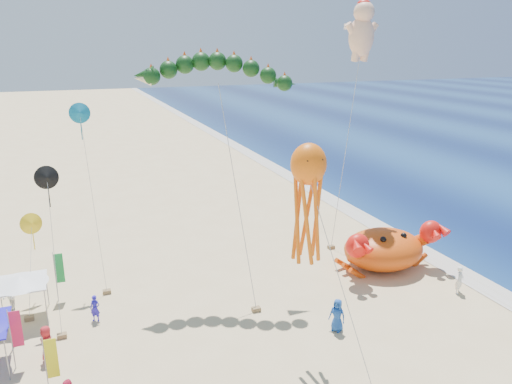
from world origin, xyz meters
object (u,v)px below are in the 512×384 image
(octopus_kite, at_px, (308,195))
(canopy_white, at_px, (20,280))
(crab_inflatable, at_px, (384,248))
(cherub_kite, at_px, (362,30))
(dragon_kite, at_px, (216,76))

(octopus_kite, height_order, canopy_white, octopus_kite)
(crab_inflatable, bearing_deg, cherub_kite, 82.12)
(crab_inflatable, xyz_separation_m, canopy_white, (-23.25, 1.65, 0.94))
(dragon_kite, height_order, octopus_kite, dragon_kite)
(octopus_kite, bearing_deg, dragon_kite, 98.85)
(octopus_kite, bearing_deg, canopy_white, 147.29)
(crab_inflatable, height_order, octopus_kite, octopus_kite)
(dragon_kite, relative_size, octopus_kite, 1.32)
(cherub_kite, relative_size, canopy_white, 5.99)
(crab_inflatable, bearing_deg, dragon_kite, 167.36)
(dragon_kite, distance_m, octopus_kite, 10.82)
(cherub_kite, bearing_deg, dragon_kite, -165.23)
(dragon_kite, relative_size, cherub_kite, 0.79)
(crab_inflatable, height_order, cherub_kite, cherub_kite)
(dragon_kite, bearing_deg, cherub_kite, 14.77)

